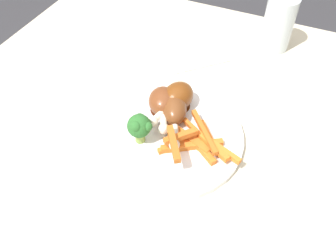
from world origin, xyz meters
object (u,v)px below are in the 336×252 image
Objects in this scene: dining_table at (144,179)px; broccoli_floret_front at (142,126)px; dinner_plate at (168,136)px; carrot_fries_pile at (194,141)px; chicken_drumstick_extra at (176,98)px; chicken_drumstick_near at (174,111)px; chicken_drumstick_far at (163,103)px; water_glass at (278,23)px.

dining_table is 0.16m from broccoli_floret_front.
dinner_plate is 1.76× the size of carrot_fries_pile.
dining_table is 3.78× the size of dinner_plate.
dinner_plate is 0.06m from carrot_fries_pile.
chicken_drumstick_extra is at bearing -138.33° from carrot_fries_pile.
broccoli_floret_front reaches higher than dining_table.
chicken_drumstick_far reaches higher than chicken_drumstick_near.
chicken_drumstick_far is at bearing -24.53° from water_glass.
dining_table is 8.06× the size of chicken_drumstick_near.
chicken_drumstick_extra is (-0.07, -0.01, 0.03)m from dinner_plate.
chicken_drumstick_near is (-0.07, 0.03, -0.02)m from broccoli_floret_front.
chicken_drumstick_near is (-0.04, -0.00, 0.03)m from dinner_plate.
dining_table is at bearing -47.97° from dinner_plate.
dining_table is 6.65× the size of carrot_fries_pile.
chicken_drumstick_near is 1.05× the size of water_glass.
chicken_drumstick_extra reaches higher than chicken_drumstick_near.
chicken_drumstick_extra is at bearing -164.19° from chicken_drumstick_near.
broccoli_floret_front is 0.10m from chicken_drumstick_extra.
broccoli_floret_front is 0.48× the size of water_glass.
carrot_fries_pile reaches higher than dinner_plate.
chicken_drumstick_far is 0.03m from chicken_drumstick_extra.
chicken_drumstick_far is at bearing -147.16° from dinner_plate.
dining_table is 0.13m from dinner_plate.
water_glass is at bearing 160.16° from chicken_drumstick_near.
broccoli_floret_front is at bearing -22.57° from chicken_drumstick_near.
carrot_fries_pile is at bearing 57.22° from chicken_drumstick_far.
dining_table is at bearing -4.97° from chicken_drumstick_far.
dinner_plate reaches higher than dining_table.
broccoli_floret_front is 0.42m from water_glass.
broccoli_floret_front reaches higher than carrot_fries_pile.
dining_table is 0.17m from chicken_drumstick_far.
water_glass reaches higher than chicken_drumstick_extra.
carrot_fries_pile is 0.37m from water_glass.
water_glass is at bearing 159.24° from dining_table.
carrot_fries_pile is 1.21× the size of chicken_drumstick_near.
broccoli_floret_front is 0.08m from chicken_drumstick_far.
chicken_drumstick_near is at bearing -19.84° from water_glass.
chicken_drumstick_extra is at bearing 167.95° from broccoli_floret_front.
carrot_fries_pile is 1.26× the size of chicken_drumstick_extra.
chicken_drumstick_near is at bearing 155.34° from dining_table.
chicken_drumstick_far is (-0.01, -0.03, 0.00)m from chicken_drumstick_near.
water_glass is (-0.40, 0.15, 0.17)m from dining_table.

